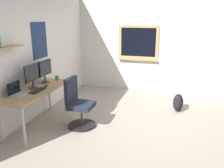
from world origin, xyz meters
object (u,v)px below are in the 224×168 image
desk (37,93)px  coffee_mug (57,78)px  computer_mouse (46,86)px  backpack (178,103)px  laptop (17,92)px  monitor_primary (33,74)px  monitor_secondary (45,70)px  office_chair (78,106)px  keyboard (38,91)px

desk → coffee_mug: bearing=-1.7°
computer_mouse → backpack: bearing=-61.8°
desk → laptop: laptop is taller
monitor_primary → coffee_mug: bearing=-9.5°
computer_mouse → backpack: size_ratio=0.27×
computer_mouse → desk: bearing=160.1°
monitor_primary → computer_mouse: monitor_primary is taller
monitor_secondary → backpack: 2.94m
desk → office_chair: bearing=-75.1°
monitor_secondary → computer_mouse: 0.39m
backpack → computer_mouse: bearing=118.2°
monitor_primary → computer_mouse: bearing=-46.1°
coffee_mug → backpack: bearing=-72.4°
desk → monitor_primary: size_ratio=3.53×
office_chair → backpack: size_ratio=2.43×
office_chair → keyboard: office_chair is taller
desk → office_chair: size_ratio=1.72×
desk → computer_mouse: (0.20, -0.07, 0.09)m
laptop → backpack: 3.32m
laptop → coffee_mug: size_ratio=3.37×
keyboard → backpack: size_ratio=0.95×
office_chair → backpack: (1.32, -1.79, -0.21)m
laptop → computer_mouse: (0.57, -0.21, -0.04)m
monitor_primary → backpack: (1.47, -2.62, -0.80)m
keyboard → backpack: (1.59, -2.46, -0.54)m
office_chair → keyboard: (-0.28, 0.66, 0.33)m
office_chair → coffee_mug: (0.52, 0.71, 0.36)m
office_chair → monitor_primary: 1.03m
office_chair → backpack: office_chair is taller
coffee_mug → keyboard: bearing=-176.4°
desk → monitor_secondary: size_ratio=3.53×
office_chair → monitor_secondary: monitor_secondary is taller
keyboard → coffee_mug: 0.80m
office_chair → monitor_primary: (-0.15, 0.83, 0.59)m
office_chair → laptop: 1.11m
monitor_secondary → monitor_primary: bearing=180.0°
desk → office_chair: (0.20, -0.73, -0.25)m
monitor_secondary → coffee_mug: monitor_secondary is taller
coffee_mug → office_chair: bearing=-126.3°
office_chair → monitor_secondary: 1.05m
monitor_primary → keyboard: monitor_primary is taller
laptop → keyboard: bearing=-36.4°
monitor_primary → coffee_mug: (0.68, -0.11, -0.22)m
monitor_primary → laptop: bearing=173.3°
keyboard → backpack: bearing=-57.0°
monitor_primary → keyboard: size_ratio=1.25×
desk → laptop: bearing=159.2°
keyboard → desk: bearing=41.2°
laptop → monitor_primary: bearing=-6.7°
backpack → coffee_mug: bearing=107.6°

